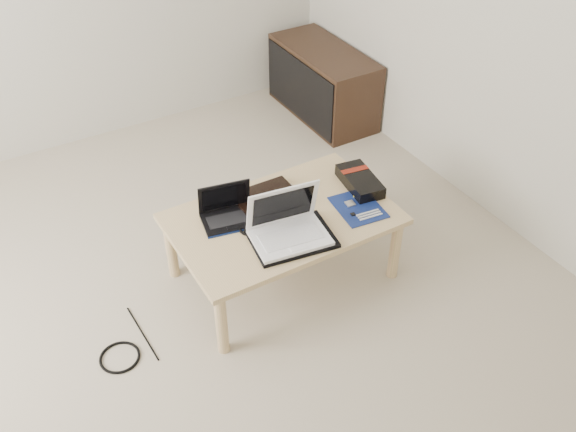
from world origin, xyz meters
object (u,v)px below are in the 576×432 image
netbook (227,212)px  gpu_box (360,181)px  white_laptop (288,226)px  coffee_table (283,224)px  media_cabinet (322,83)px

netbook → gpu_box: size_ratio=0.91×
white_laptop → gpu_box: white_laptop is taller
coffee_table → netbook: (-0.24, 0.12, 0.09)m
coffee_table → white_laptop: (-0.06, -0.15, 0.12)m
media_cabinet → gpu_box: 1.49m
media_cabinet → white_laptop: white_laptop is taller
white_laptop → gpu_box: bearing=17.3°
netbook → gpu_box: (0.72, -0.11, -0.01)m
media_cabinet → white_laptop: (-1.18, -1.51, 0.22)m
coffee_table → media_cabinet: 1.76m
white_laptop → gpu_box: size_ratio=1.20×
netbook → white_laptop: bearing=-56.8°
media_cabinet → white_laptop: bearing=-128.1°
media_cabinet → netbook: netbook is taller
netbook → white_laptop: (0.18, -0.28, 0.03)m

